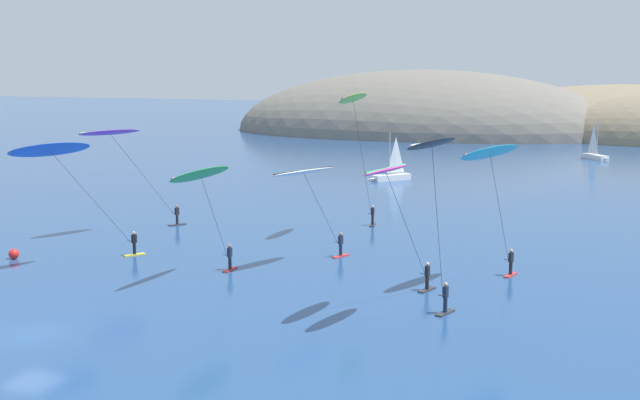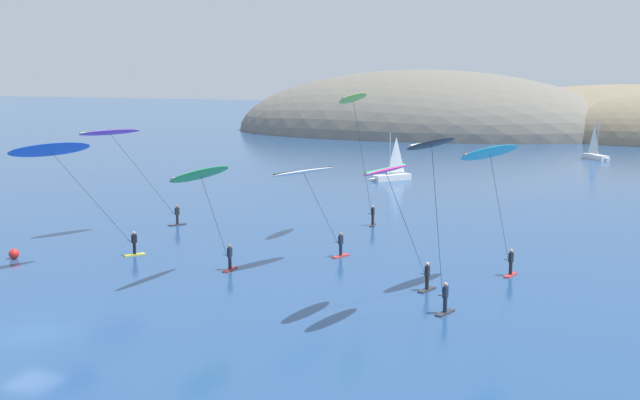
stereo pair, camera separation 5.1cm
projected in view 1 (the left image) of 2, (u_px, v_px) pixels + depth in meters
The scene contains 13 objects.
ground_plane at pixel (32, 334), 39.28m from camera, with size 600.00×600.00×0.00m, color navy.
headland_island at pixel (530, 134), 164.75m from camera, with size 120.33×62.86×26.48m.
sailboat_near at pixel (389, 175), 94.88m from camera, with size 4.39×5.30×5.70m.
sailboat_far at pixel (596, 155), 117.50m from camera, with size 4.51×5.21×5.70m.
kitesurfer_black at pixel (433, 159), 39.80m from camera, with size 2.15×5.29×9.58m.
kitesurfer_blue at pixel (57, 157), 50.99m from camera, with size 4.25×9.26×8.40m.
kitesurfer_magenta at pixel (391, 183), 41.78m from camera, with size 2.14×8.78×7.97m.
kitesurfer_lime at pixel (355, 109), 61.65m from camera, with size 1.56×7.87×11.22m.
kitesurfer_white at pixel (307, 178), 52.35m from camera, with size 3.19×7.28×6.56m.
kitesurfer_green at pixel (203, 181), 48.48m from camera, with size 1.42×6.95×7.10m.
kitesurfer_cyan at pixel (491, 160), 47.31m from camera, with size 3.41×6.77×8.57m.
kitesurfer_purple at pixel (116, 140), 62.29m from camera, with size 4.51×8.93×8.41m.
marker_buoy at pixel (14, 254), 55.07m from camera, with size 0.70×0.70×0.70m, color red.
Camera 1 is at (27.54, -29.42, 12.71)m, focal length 45.00 mm.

